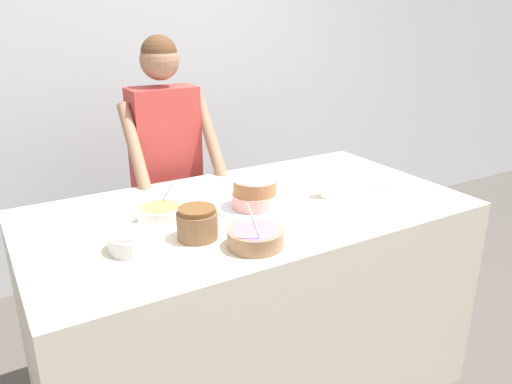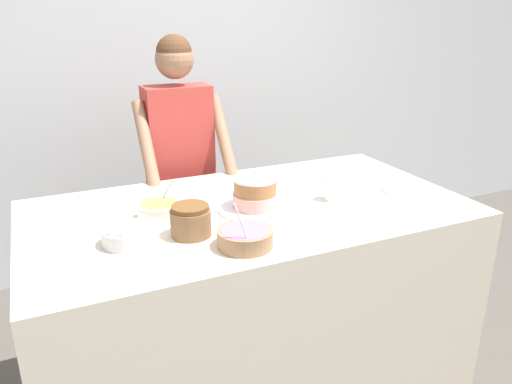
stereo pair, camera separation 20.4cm
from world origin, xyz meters
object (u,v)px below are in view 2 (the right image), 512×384
(person_baker, at_px, (180,156))
(frosting_bowl_pink, at_px, (128,235))
(cake, at_px, (255,196))
(ceramic_plate, at_px, (411,189))
(frosting_bowl_purple, at_px, (245,237))
(frosting_bowl_olive, at_px, (160,210))
(stoneware_jar, at_px, (191,221))
(drinking_glass, at_px, (333,187))

(person_baker, relative_size, frosting_bowl_pink, 8.87)
(cake, relative_size, ceramic_plate, 1.18)
(person_baker, height_order, frosting_bowl_purple, person_baker)
(frosting_bowl_purple, relative_size, frosting_bowl_olive, 1.12)
(person_baker, height_order, cake, person_baker)
(frosting_bowl_pink, xyz_separation_m, ceramic_plate, (1.29, 0.02, -0.03))
(frosting_bowl_purple, bearing_deg, frosting_bowl_olive, 119.47)
(frosting_bowl_pink, height_order, stoneware_jar, frosting_bowl_pink)
(cake, xyz_separation_m, stoneware_jar, (-0.32, -0.14, -0.00))
(ceramic_plate, distance_m, stoneware_jar, 1.07)
(frosting_bowl_pink, relative_size, ceramic_plate, 0.67)
(cake, distance_m, frosting_bowl_pink, 0.56)
(frosting_bowl_purple, bearing_deg, stoneware_jar, 130.95)
(frosting_bowl_purple, bearing_deg, person_baker, 86.20)
(frosting_bowl_purple, xyz_separation_m, drinking_glass, (0.53, 0.26, 0.02))
(person_baker, height_order, frosting_bowl_pink, person_baker)
(cake, distance_m, stoneware_jar, 0.35)
(drinking_glass, bearing_deg, person_baker, 121.09)
(frosting_bowl_pink, height_order, ceramic_plate, frosting_bowl_pink)
(frosting_bowl_olive, distance_m, stoneware_jar, 0.22)
(person_baker, height_order, drinking_glass, person_baker)
(frosting_bowl_purple, xyz_separation_m, frosting_bowl_olive, (-0.21, 0.37, 0.00))
(cake, bearing_deg, frosting_bowl_olive, 170.35)
(frosting_bowl_pink, distance_m, stoneware_jar, 0.23)
(stoneware_jar, bearing_deg, person_baker, 76.10)
(frosting_bowl_purple, distance_m, frosting_bowl_pink, 0.42)
(ceramic_plate, bearing_deg, person_baker, 136.29)
(person_baker, height_order, stoneware_jar, person_baker)
(ceramic_plate, bearing_deg, drinking_glass, 172.45)
(frosting_bowl_purple, height_order, stoneware_jar, frosting_bowl_purple)
(frosting_bowl_olive, bearing_deg, cake, -9.65)
(frosting_bowl_olive, height_order, ceramic_plate, frosting_bowl_olive)
(ceramic_plate, bearing_deg, frosting_bowl_olive, 171.94)
(person_baker, xyz_separation_m, ceramic_plate, (0.86, -0.82, -0.05))
(frosting_bowl_purple, xyz_separation_m, ceramic_plate, (0.92, 0.21, -0.03))
(frosting_bowl_purple, xyz_separation_m, stoneware_jar, (-0.14, 0.17, 0.02))
(person_baker, bearing_deg, drinking_glass, -58.91)
(stoneware_jar, bearing_deg, ceramic_plate, 2.39)
(drinking_glass, height_order, stoneware_jar, stoneware_jar)
(cake, relative_size, frosting_bowl_purple, 1.60)
(drinking_glass, bearing_deg, frosting_bowl_pink, -175.70)
(frosting_bowl_purple, height_order, frosting_bowl_olive, frosting_bowl_purple)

